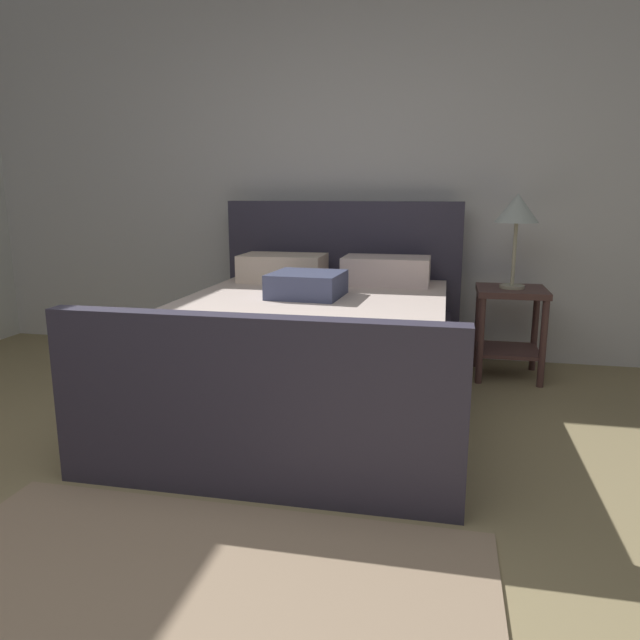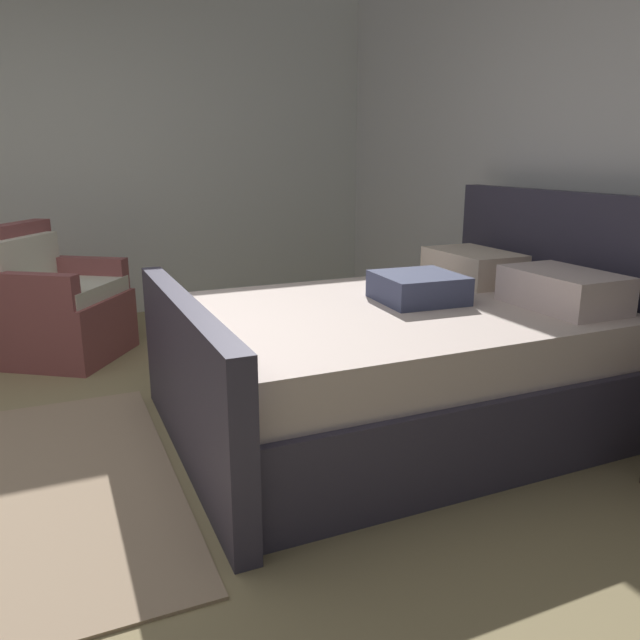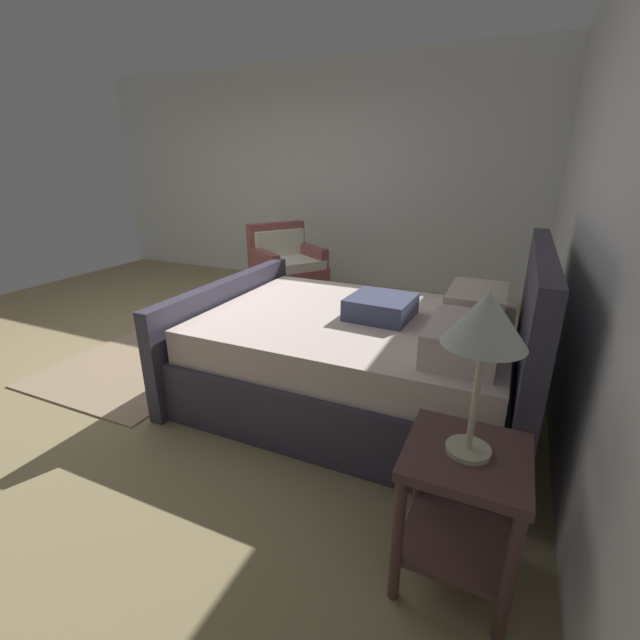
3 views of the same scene
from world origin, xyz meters
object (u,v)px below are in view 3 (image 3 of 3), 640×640
object	(u,v)px
bed	(363,355)
nightstand_right	(461,495)
armchair	(287,272)
table_lamp_right	(486,325)

from	to	relation	value
bed	nightstand_right	size ratio (longest dim) A/B	3.66
armchair	bed	bearing A→B (deg)	40.86
bed	nightstand_right	xyz separation A→B (m)	(1.16, 0.79, 0.06)
table_lamp_right	armchair	xyz separation A→B (m)	(-3.02, -2.40, -0.74)
table_lamp_right	bed	bearing A→B (deg)	-145.66
bed	armchair	bearing A→B (deg)	-139.14
nightstand_right	table_lamp_right	distance (m)	0.69
nightstand_right	armchair	xyz separation A→B (m)	(-3.02, -2.40, -0.06)
nightstand_right	bed	bearing A→B (deg)	-145.66
table_lamp_right	armchair	world-z (taller)	table_lamp_right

